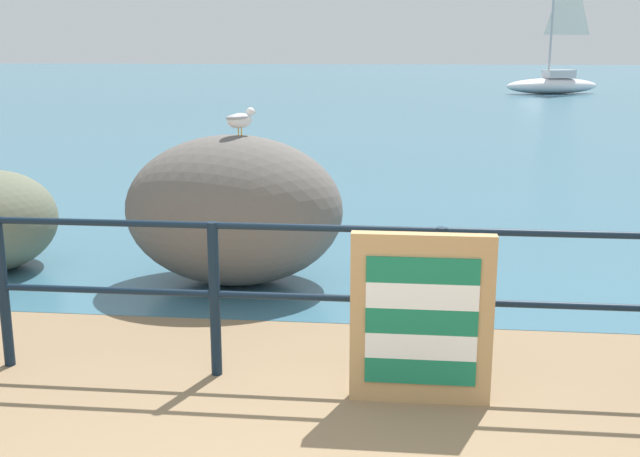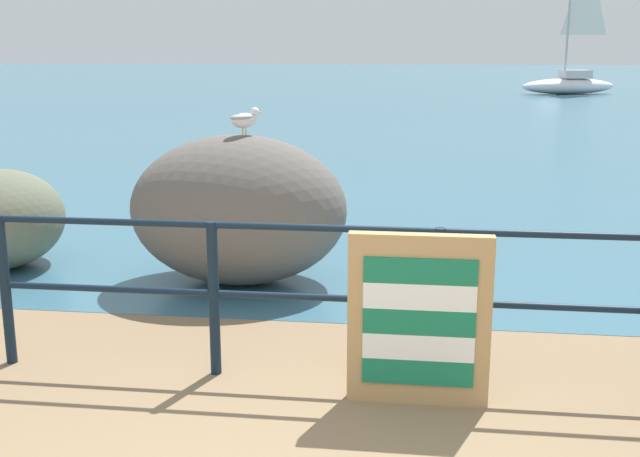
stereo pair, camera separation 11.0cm
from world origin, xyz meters
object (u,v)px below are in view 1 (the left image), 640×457
seagull (240,119)px  breakwater_boulder_main (234,210)px  folded_deckchair_stack (421,319)px  sailboat (554,78)px

seagull → breakwater_boulder_main: bearing=125.3°
folded_deckchair_stack → breakwater_boulder_main: breakwater_boulder_main is taller
folded_deckchair_stack → breakwater_boulder_main: bearing=125.4°
breakwater_boulder_main → seagull: bearing=-4.4°
seagull → folded_deckchair_stack: bearing=-106.0°
folded_deckchair_stack → seagull: (-1.54, 2.26, 0.96)m
folded_deckchair_stack → sailboat: (6.56, 32.11, 0.19)m
seagull → sailboat: (8.10, 29.84, -0.77)m
sailboat → breakwater_boulder_main: bearing=56.4°
breakwater_boulder_main → sailboat: 30.94m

